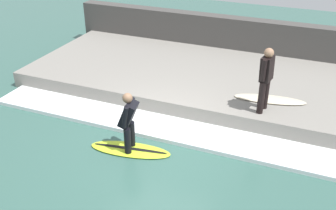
{
  "coord_description": "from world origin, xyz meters",
  "views": [
    {
      "loc": [
        -7.05,
        -3.17,
        5.26
      ],
      "look_at": [
        0.71,
        0.0,
        0.7
      ],
      "focal_mm": 42.0,
      "sensor_mm": 36.0,
      "label": 1
    }
  ],
  "objects": [
    {
      "name": "concrete_ledge",
      "position": [
        3.39,
        0.0,
        0.24
      ],
      "size": [
        4.4,
        10.48,
        0.48
      ],
      "primitive_type": "cube",
      "color": "gray",
      "rests_on": "ground_plane"
    },
    {
      "name": "back_wall",
      "position": [
        5.84,
        0.0,
        0.77
      ],
      "size": [
        0.5,
        11.0,
        1.54
      ],
      "primitive_type": "cube",
      "color": "#474442",
      "rests_on": "ground_plane"
    },
    {
      "name": "surfer_riding",
      "position": [
        -0.47,
        0.46,
        0.85
      ],
      "size": [
        0.54,
        0.49,
        1.42
      ],
      "color": "black",
      "rests_on": "surfboard_riding"
    },
    {
      "name": "surfboard_waiting_near",
      "position": [
        2.32,
        -2.2,
        0.51
      ],
      "size": [
        0.76,
        1.89,
        0.06
      ],
      "color": "beige",
      "rests_on": "concrete_ledge"
    },
    {
      "name": "surfboard_riding",
      "position": [
        -0.47,
        0.46,
        0.03
      ],
      "size": [
        0.88,
        1.97,
        0.07
      ],
      "color": "#BFE02D",
      "rests_on": "ground_plane"
    },
    {
      "name": "wave_foam_crest",
      "position": [
        0.66,
        0.0,
        0.05
      ],
      "size": [
        1.07,
        9.95,
        0.1
      ],
      "primitive_type": "cube",
      "color": "white",
      "rests_on": "ground_plane"
    },
    {
      "name": "ground_plane",
      "position": [
        0.0,
        0.0,
        0.0
      ],
      "size": [
        28.0,
        28.0,
        0.0
      ],
      "primitive_type": "plane",
      "color": "#386056"
    },
    {
      "name": "surfer_waiting_near",
      "position": [
        1.71,
        -2.1,
        1.4
      ],
      "size": [
        0.55,
        0.31,
        1.63
      ],
      "color": "black",
      "rests_on": "concrete_ledge"
    }
  ]
}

